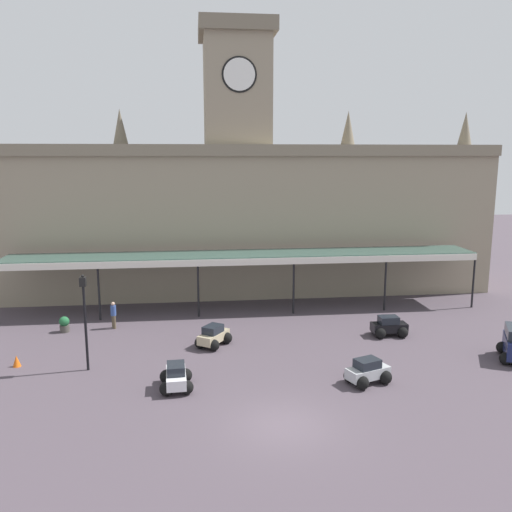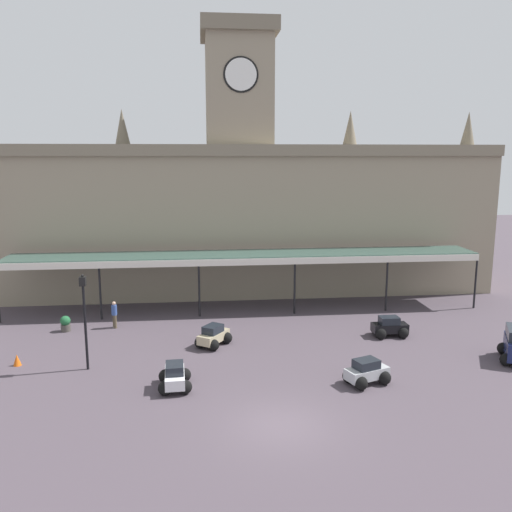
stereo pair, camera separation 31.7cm
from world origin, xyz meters
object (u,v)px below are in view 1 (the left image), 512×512
at_px(car_silver_sedan, 368,373).
at_px(victorian_lamppost, 85,311).
at_px(pedestrian_beside_cars, 113,314).
at_px(planter_near_kerb, 64,324).
at_px(traffic_cone, 17,361).
at_px(car_white_sedan, 176,378).
at_px(car_black_sedan, 389,327).
at_px(car_beige_sedan, 214,337).

distance_m(car_silver_sedan, victorian_lamppost, 13.87).
xyz_separation_m(car_silver_sedan, pedestrian_beside_cars, (-12.94, 9.59, 0.41)).
distance_m(car_silver_sedan, planter_near_kerb, 18.28).
distance_m(pedestrian_beside_cars, traffic_cone, 6.94).
bearing_deg(car_white_sedan, car_black_sedan, 25.75).
height_order(car_white_sedan, traffic_cone, car_white_sedan).
bearing_deg(car_black_sedan, car_white_sedan, -154.25).
height_order(pedestrian_beside_cars, victorian_lamppost, victorian_lamppost).
height_order(car_white_sedan, car_silver_sedan, same).
bearing_deg(planter_near_kerb, pedestrian_beside_cars, 7.51).
distance_m(car_beige_sedan, pedestrian_beside_cars, 7.09).
bearing_deg(pedestrian_beside_cars, car_black_sedan, -11.34).
bearing_deg(car_beige_sedan, car_silver_sedan, -39.83).
bearing_deg(car_silver_sedan, pedestrian_beside_cars, 143.45).
bearing_deg(car_beige_sedan, car_white_sedan, -109.43).
xyz_separation_m(pedestrian_beside_cars, planter_near_kerb, (-2.85, -0.38, -0.42)).
relative_size(car_beige_sedan, traffic_cone, 3.89).
bearing_deg(car_black_sedan, car_silver_sedan, -117.99).
distance_m(car_black_sedan, victorian_lamppost, 17.14).
height_order(traffic_cone, planter_near_kerb, planter_near_kerb).
xyz_separation_m(car_white_sedan, car_beige_sedan, (1.90, 5.38, 0.00)).
bearing_deg(car_silver_sedan, car_black_sedan, 62.01).
distance_m(victorian_lamppost, planter_near_kerb, 7.08).
bearing_deg(car_black_sedan, planter_near_kerb, 171.41).
bearing_deg(traffic_cone, pedestrian_beside_cars, 54.68).
height_order(victorian_lamppost, traffic_cone, victorian_lamppost).
relative_size(car_white_sedan, planter_near_kerb, 2.18).
height_order(car_white_sedan, pedestrian_beside_cars, pedestrian_beside_cars).
bearing_deg(car_silver_sedan, car_white_sedan, 177.23).
height_order(car_black_sedan, planter_near_kerb, car_black_sedan).
distance_m(car_beige_sedan, traffic_cone, 10.14).
height_order(car_black_sedan, traffic_cone, car_black_sedan).
xyz_separation_m(car_beige_sedan, victorian_lamppost, (-6.32, -2.71, 2.51)).
relative_size(car_beige_sedan, planter_near_kerb, 2.34).
height_order(car_silver_sedan, pedestrian_beside_cars, pedestrian_beside_cars).
bearing_deg(car_black_sedan, victorian_lamppost, -169.02).
relative_size(car_silver_sedan, pedestrian_beside_cars, 1.33).
distance_m(car_black_sedan, car_beige_sedan, 10.34).
xyz_separation_m(victorian_lamppost, planter_near_kerb, (-2.51, 6.12, -2.53)).
bearing_deg(planter_near_kerb, car_black_sedan, -8.59).
relative_size(car_white_sedan, victorian_lamppost, 0.43).
height_order(pedestrian_beside_cars, planter_near_kerb, pedestrian_beside_cars).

